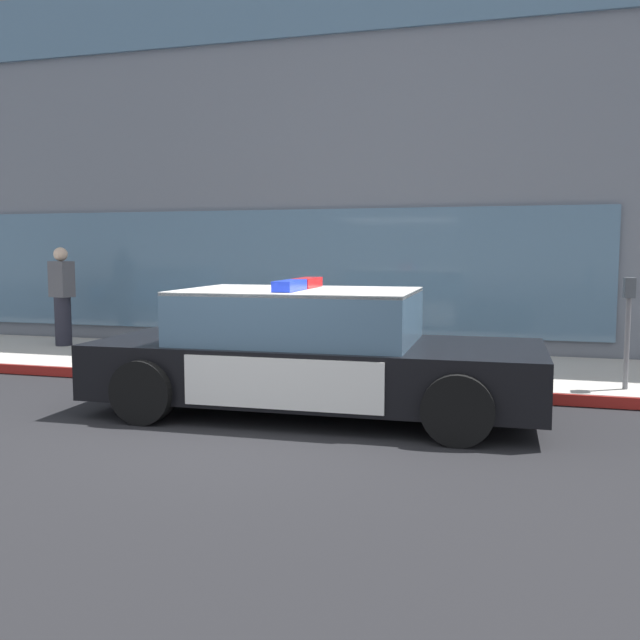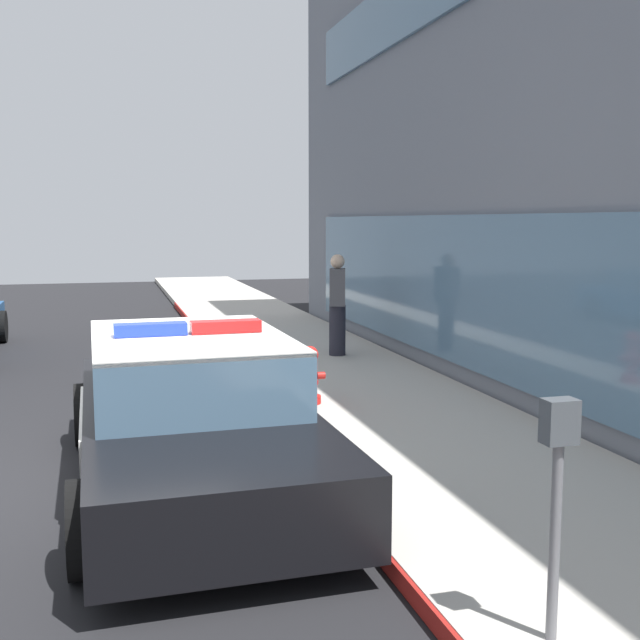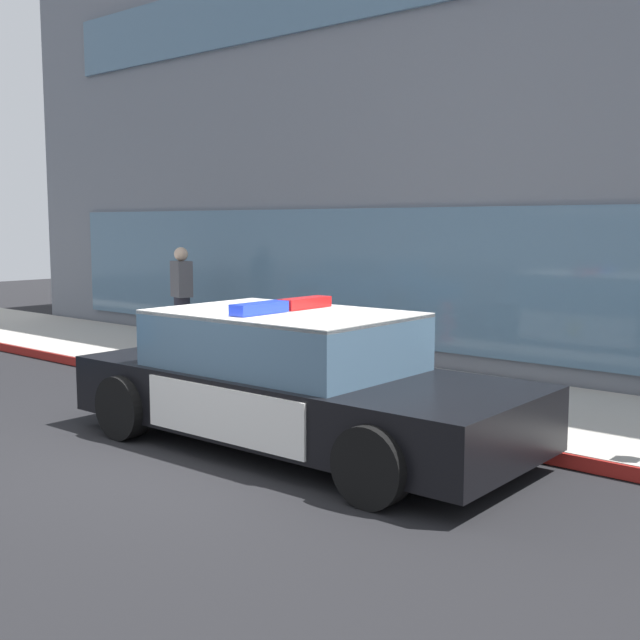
{
  "view_description": "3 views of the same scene",
  "coord_description": "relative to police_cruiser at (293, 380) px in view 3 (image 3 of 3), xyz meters",
  "views": [
    {
      "loc": [
        2.64,
        -6.6,
        1.82
      ],
      "look_at": [
        0.4,
        1.27,
        0.99
      ],
      "focal_mm": 39.08,
      "sensor_mm": 36.0,
      "label": 1
    },
    {
      "loc": [
        7.38,
        0.06,
        2.42
      ],
      "look_at": [
        0.57,
        1.94,
        1.5
      ],
      "focal_mm": 43.2,
      "sensor_mm": 36.0,
      "label": 2
    },
    {
      "loc": [
        5.9,
        -5.14,
        2.27
      ],
      "look_at": [
        0.32,
        1.31,
        1.24
      ],
      "focal_mm": 45.06,
      "sensor_mm": 36.0,
      "label": 3
    }
  ],
  "objects": [
    {
      "name": "fire_hydrant",
      "position": [
        -2.15,
        1.68,
        -0.18
      ],
      "size": [
        0.34,
        0.39,
        0.73
      ],
      "color": "red",
      "rests_on": "sidewalk"
    },
    {
      "name": "sidewalk",
      "position": [
        -0.44,
        2.57,
        -0.61
      ],
      "size": [
        48.0,
        2.94,
        0.15
      ],
      "primitive_type": "cube",
      "color": "#B2ADA3",
      "rests_on": "ground"
    },
    {
      "name": "storefront_building",
      "position": [
        -0.33,
        8.51,
        3.41
      ],
      "size": [
        22.21,
        8.92,
        8.19
      ],
      "color": "slate",
      "rests_on": "ground"
    },
    {
      "name": "police_cruiser",
      "position": [
        0.0,
        0.0,
        0.0
      ],
      "size": [
        4.95,
        2.21,
        1.49
      ],
      "rotation": [
        0.0,
        0.0,
        0.02
      ],
      "color": "black",
      "rests_on": "ground"
    },
    {
      "name": "curb_red_paint",
      "position": [
        -0.44,
        1.09,
        -0.61
      ],
      "size": [
        28.8,
        0.04,
        0.14
      ],
      "primitive_type": "cube",
      "color": "maroon",
      "rests_on": "ground"
    },
    {
      "name": "pedestrian_on_sidewalk",
      "position": [
        -5.41,
        3.02,
        0.33
      ],
      "size": [
        0.46,
        0.37,
        1.71
      ],
      "rotation": [
        0.0,
        0.0,
        4.41
      ],
      "color": "#23232D",
      "rests_on": "sidewalk"
    },
    {
      "name": "ground",
      "position": [
        -0.44,
        -0.76,
        -0.68
      ],
      "size": [
        48.0,
        48.0,
        0.0
      ],
      "primitive_type": "plane",
      "color": "black"
    }
  ]
}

